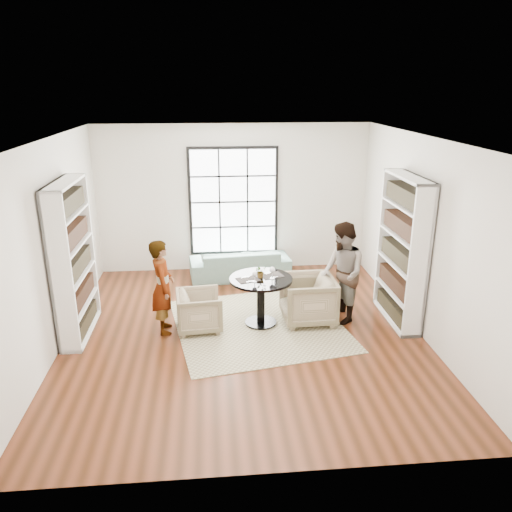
{
  "coord_description": "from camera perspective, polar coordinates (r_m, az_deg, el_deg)",
  "views": [
    {
      "loc": [
        -0.46,
        -7.0,
        3.71
      ],
      "look_at": [
        0.22,
        0.4,
        1.15
      ],
      "focal_mm": 35.0,
      "sensor_mm": 36.0,
      "label": 1
    }
  ],
  "objects": [
    {
      "name": "placemat_right",
      "position": [
        8.02,
        1.81,
        -2.24
      ],
      "size": [
        0.4,
        0.35,
        0.01
      ],
      "primitive_type": "cube",
      "rotation": [
        0.0,
        0.0,
        0.32
      ],
      "color": "black",
      "rests_on": "pedestal_table"
    },
    {
      "name": "armchair_right",
      "position": [
        8.22,
        5.93,
        -4.95
      ],
      "size": [
        0.87,
        0.84,
        0.78
      ],
      "primitive_type": "imported",
      "rotation": [
        0.0,
        0.0,
        -1.55
      ],
      "color": "tan",
      "rests_on": "ground"
    },
    {
      "name": "cutlery_left",
      "position": [
        7.85,
        -0.91,
        -2.65
      ],
      "size": [
        0.2,
        0.25,
        0.01
      ],
      "primitive_type": null,
      "rotation": [
        0.0,
        0.0,
        0.32
      ],
      "color": "silver",
      "rests_on": "placemat_left"
    },
    {
      "name": "pedestal_table",
      "position": [
        8.0,
        0.56,
        -4.02
      ],
      "size": [
        1.01,
        1.01,
        0.8
      ],
      "rotation": [
        0.0,
        0.0,
        0.32
      ],
      "color": "black",
      "rests_on": "ground"
    },
    {
      "name": "armchair_left",
      "position": [
        7.99,
        -6.48,
        -6.25
      ],
      "size": [
        0.76,
        0.74,
        0.64
      ],
      "primitive_type": "imported",
      "rotation": [
        0.0,
        0.0,
        1.66
      ],
      "color": "#BBB886",
      "rests_on": "ground"
    },
    {
      "name": "wine_glass_left",
      "position": [
        7.72,
        -0.15,
        -2.1
      ],
      "size": [
        0.08,
        0.08,
        0.18
      ],
      "color": "silver",
      "rests_on": "pedestal_table"
    },
    {
      "name": "wine_glass_right",
      "position": [
        7.84,
        1.87,
        -1.64
      ],
      "size": [
        0.09,
        0.09,
        0.2
      ],
      "color": "silver",
      "rests_on": "pedestal_table"
    },
    {
      "name": "ground",
      "position": [
        7.94,
        -1.35,
        -8.85
      ],
      "size": [
        6.0,
        6.0,
        0.0
      ],
      "primitive_type": "plane",
      "color": "#622C17"
    },
    {
      "name": "person_right",
      "position": [
        8.17,
        9.82,
        -1.93
      ],
      "size": [
        0.7,
        0.86,
        1.66
      ],
      "primitive_type": "imported",
      "rotation": [
        0.0,
        0.0,
        -1.48
      ],
      "color": "gray",
      "rests_on": "ground"
    },
    {
      "name": "placemat_left",
      "position": [
        7.85,
        -0.91,
        -2.69
      ],
      "size": [
        0.4,
        0.35,
        0.01
      ],
      "primitive_type": "cube",
      "rotation": [
        0.0,
        0.0,
        0.32
      ],
      "color": "black",
      "rests_on": "pedestal_table"
    },
    {
      "name": "room_shell",
      "position": [
        7.95,
        -1.7,
        1.03
      ],
      "size": [
        6.0,
        6.01,
        6.0
      ],
      "color": "silver",
      "rests_on": "ground"
    },
    {
      "name": "sofa",
      "position": [
        10.07,
        -1.84,
        -0.85
      ],
      "size": [
        2.05,
        0.96,
        0.58
      ],
      "primitive_type": "imported",
      "rotation": [
        0.0,
        0.0,
        3.24
      ],
      "color": "gray",
      "rests_on": "ground"
    },
    {
      "name": "rug",
      "position": [
        8.19,
        0.3,
        -7.87
      ],
      "size": [
        3.02,
        3.02,
        0.01
      ],
      "primitive_type": "cube",
      "rotation": [
        0.0,
        0.0,
        0.18
      ],
      "color": "tan",
      "rests_on": "ground"
    },
    {
      "name": "cutlery_right",
      "position": [
        8.02,
        1.81,
        -2.19
      ],
      "size": [
        0.2,
        0.25,
        0.01
      ],
      "primitive_type": null,
      "rotation": [
        0.0,
        0.0,
        0.32
      ],
      "color": "silver",
      "rests_on": "placemat_right"
    },
    {
      "name": "person_left",
      "position": [
        7.85,
        -10.62,
        -3.48
      ],
      "size": [
        0.42,
        0.59,
        1.51
      ],
      "primitive_type": "imported",
      "rotation": [
        0.0,
        0.0,
        1.68
      ],
      "color": "gray",
      "rests_on": "ground"
    },
    {
      "name": "flower_centerpiece",
      "position": [
        7.91,
        0.51,
        -1.76
      ],
      "size": [
        0.23,
        0.21,
        0.2
      ],
      "primitive_type": "imported",
      "rotation": [
        0.0,
        0.0,
        0.35
      ],
      "color": "gray",
      "rests_on": "pedestal_table"
    }
  ]
}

